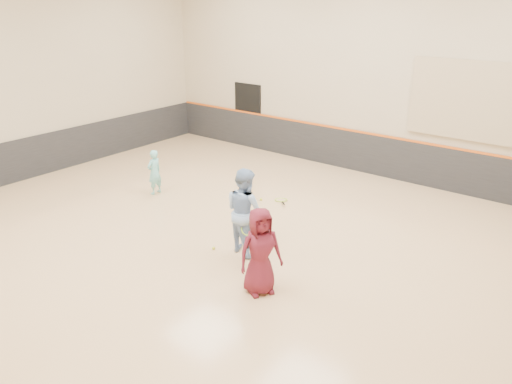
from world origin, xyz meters
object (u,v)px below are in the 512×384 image
Objects in this scene: girl at (154,172)px; instructor at (245,211)px; young_man at (260,251)px; spare_racket at (281,198)px.

girl is 0.67× the size of instructor.
young_man is (1.18, -1.02, -0.10)m from instructor.
spare_racket is (2.95, 1.67, -0.54)m from girl.
instructor is at bearing 73.39° from girl.
girl is 1.63× the size of spare_racket.
young_man is at bearing 154.97° from instructor.
instructor is (3.94, -1.03, 0.30)m from girl.
instructor reaches higher than spare_racket.
young_man is at bearing -59.75° from spare_racket.
young_man is (5.12, -2.06, 0.20)m from girl.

